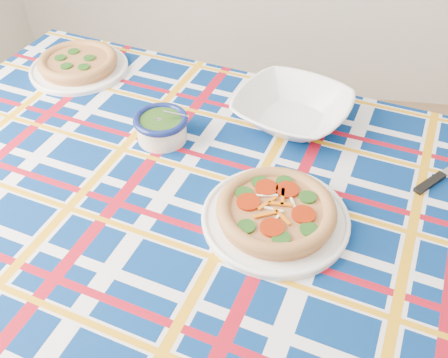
% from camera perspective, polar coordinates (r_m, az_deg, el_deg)
% --- Properties ---
extents(dining_table, '(2.01, 1.54, 0.84)m').
position_cam_1_polar(dining_table, '(1.29, -1.64, -4.30)').
color(dining_table, brown).
rests_on(dining_table, floor).
extents(tablecloth, '(2.06, 1.58, 0.12)m').
position_cam_1_polar(tablecloth, '(1.27, -1.67, -3.45)').
color(tablecloth, navy).
rests_on(tablecloth, dining_table).
extents(main_focaccia_plate, '(0.45, 0.45, 0.07)m').
position_cam_1_polar(main_focaccia_plate, '(1.14, 5.98, -3.60)').
color(main_focaccia_plate, '#AB6B3C').
rests_on(main_focaccia_plate, tablecloth).
extents(pesto_bowl, '(0.19, 0.19, 0.09)m').
position_cam_1_polar(pesto_bowl, '(1.37, -7.18, 6.10)').
color(pesto_bowl, '#1A380F').
rests_on(pesto_bowl, tablecloth).
extents(serving_bowl, '(0.42, 0.42, 0.08)m').
position_cam_1_polar(serving_bowl, '(1.44, 7.79, 7.86)').
color(serving_bowl, white).
rests_on(serving_bowl, tablecloth).
extents(second_focaccia_plate, '(0.42, 0.42, 0.06)m').
position_cam_1_polar(second_focaccia_plate, '(1.74, -16.34, 12.68)').
color(second_focaccia_plate, '#AB6B3C').
rests_on(second_focaccia_plate, tablecloth).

